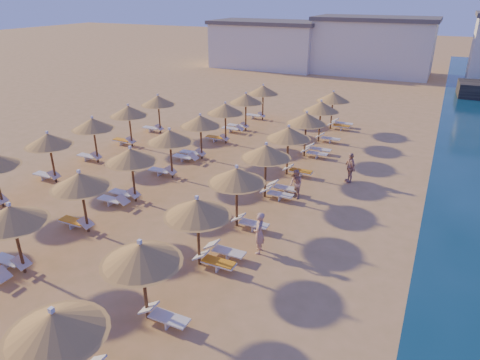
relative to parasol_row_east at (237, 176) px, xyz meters
The scene contains 9 objects.
ground 3.69m from the parasol_row_east, 139.71° to the right, with size 220.00×220.00×0.00m, color tan.
hotel_blocks 44.61m from the parasol_row_east, 88.71° to the left, with size 49.70×9.61×8.10m.
parasol_row_east is the anchor object (origin of this frame).
parasol_row_west 6.03m from the parasol_row_east, behind, with size 2.70×37.82×3.13m.
parasol_row_inland 11.86m from the parasol_row_east, behind, with size 2.70×23.77×3.13m.
loungers 5.14m from the parasol_row_east, behind, with size 15.06×36.56×0.66m.
beachgoer_a 2.96m from the parasol_row_east, 41.62° to the right, with size 0.69×0.45×1.89m, color tan.
beachgoer_b 4.73m from the parasol_row_east, 69.27° to the left, with size 0.78×0.61×1.60m, color tan.
beachgoer_c 8.53m from the parasol_row_east, 63.72° to the left, with size 1.05×0.44×1.80m, color tan.
Camera 1 is at (9.87, -14.38, 10.32)m, focal length 32.00 mm.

